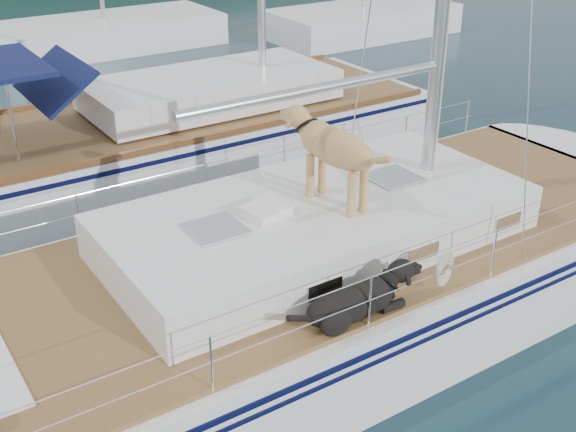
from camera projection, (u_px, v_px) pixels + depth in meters
ground at (264, 344)px, 9.15m from camera, size 120.00×120.00×0.00m
main_sailboat at (270, 297)px, 8.89m from camera, size 12.00×3.80×14.01m
neighbor_sailboat at (163, 139)px, 13.97m from camera, size 11.00×3.50×13.30m
bg_boat_center at (106, 35)px, 22.85m from camera, size 7.20×3.00×11.65m
bg_boat_east at (363, 22)px, 24.55m from camera, size 6.40×3.00×11.65m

